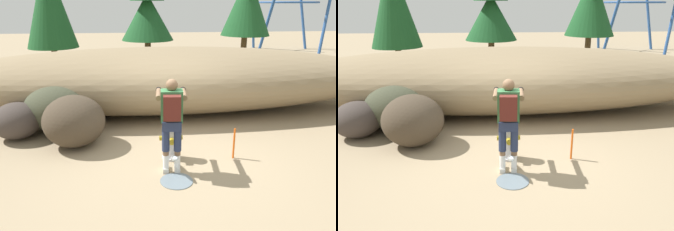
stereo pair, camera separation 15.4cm
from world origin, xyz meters
The scene contains 10 objects.
ground_plane centered at (0.00, 0.00, -0.02)m, with size 56.00×56.00×0.04m, color #998466.
dirt_embankment centered at (0.00, 3.03, 0.85)m, with size 12.46×3.20×1.70m, color #897556.
fire_hydrant centered at (-0.13, 0.07, 0.36)m, with size 0.43×0.38×0.79m.
hydrant_water_jet centered at (-0.13, -0.55, 0.17)m, with size 0.54×0.99×0.46m.
utility_worker centered at (-0.17, -0.41, 1.04)m, with size 0.59×1.00×1.63m.
boulder_large centered at (-2.49, 1.75, 0.54)m, with size 1.55×1.23×1.09m, color #3F422F.
boulder_mid centered at (-2.02, 0.86, 0.53)m, with size 1.25×1.23×1.05m, color #413629.
boulder_small centered at (-3.32, 1.39, 0.39)m, with size 0.97×1.03×0.79m, color #3D3530.
pine_tree_left centered at (-0.12, 10.31, 2.59)m, with size 2.45×2.45×4.66m.
survey_stake centered at (1.04, -0.05, 0.30)m, with size 0.04×0.04×0.60m, color #E55914.
Camera 1 is at (-0.75, -5.46, 2.78)m, focal length 34.76 mm.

